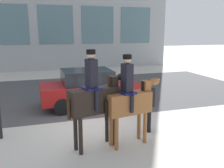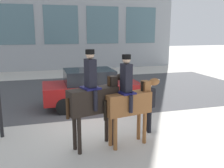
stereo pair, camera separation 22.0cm
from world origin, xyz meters
name	(u,v)px [view 1 (the left image)]	position (x,y,z in m)	size (l,w,h in m)	color
ground_plane	(94,124)	(0.00, 0.00, 0.00)	(80.00, 80.00, 0.00)	beige
road_surface	(73,92)	(0.00, 4.75, 0.00)	(19.64, 8.50, 0.01)	#444447
mounted_horse_lead	(95,98)	(-0.37, -1.77, 1.43)	(1.81, 0.81, 2.73)	black
mounted_horse_companion	(130,100)	(0.60, -1.86, 1.32)	(1.78, 0.68, 2.58)	brown
pedestrian_bystander	(148,103)	(1.48, -1.20, 0.98)	(0.80, 0.63, 1.66)	black
street_car_near_lane	(89,88)	(0.30, 2.14, 0.82)	(4.07, 1.95, 1.59)	maroon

